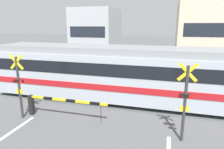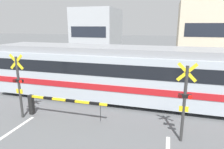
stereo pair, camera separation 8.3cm
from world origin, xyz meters
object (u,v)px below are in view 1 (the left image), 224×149
Objects in this scene: crossing_barrier_near at (51,103)px; crossing_signal_left at (19,84)px; commuter_train at (116,72)px; crossing_signal_right at (185,99)px; pedestrian at (125,65)px; crossing_barrier_far at (157,78)px.

crossing_signal_left is at bearing -161.52° from crossing_barrier_near.
crossing_signal_right is (3.43, -3.45, 0.00)m from commuter_train.
crossing_barrier_near is (-2.30, -3.02, -0.92)m from commuter_train.
commuter_train is at bearing 134.85° from crossing_signal_right.
crossing_signal_left and crossing_signal_right have the same top height.
pedestrian is at bearing 79.59° from crossing_barrier_near.
crossing_signal_right is at bearing -4.25° from crossing_barrier_near.
crossing_signal_left reaches higher than crossing_barrier_near.
crossing_barrier_near is at bearing 18.48° from crossing_signal_left.
commuter_train is 3.61× the size of crossing_barrier_far.
crossing_barrier_near and crossing_barrier_far have the same top height.
commuter_train is at bearing -83.30° from pedestrian.
crossing_barrier_far is at bearing 47.30° from crossing_signal_left.
crossing_barrier_far is 2.48× the size of pedestrian.
pedestrian reaches higher than crossing_barrier_near.
commuter_train is at bearing 43.96° from crossing_signal_left.
commuter_train is 3.61× the size of crossing_barrier_near.
crossing_barrier_far is (2.16, 2.76, -0.92)m from commuter_train.
commuter_train reaches higher than crossing_barrier_far.
commuter_train reaches higher than pedestrian.
crossing_signal_right is (7.01, 0.00, 0.00)m from crossing_signal_left.
pedestrian reaches higher than crossing_barrier_far.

